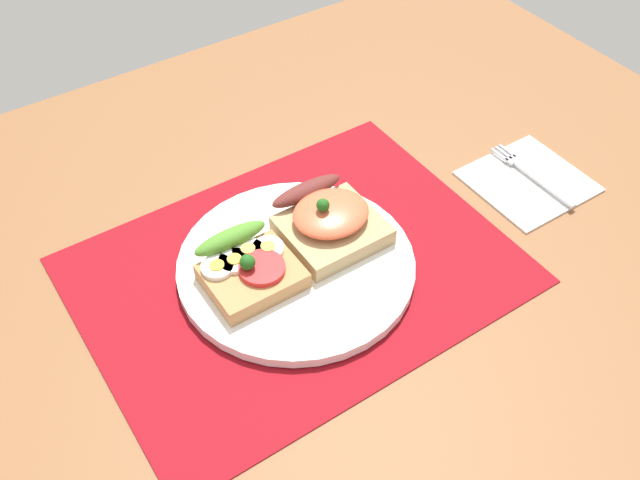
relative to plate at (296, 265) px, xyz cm
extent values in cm
cube|color=brown|center=(0.00, 0.00, -2.47)|extent=(120.00, 90.00, 3.20)
cube|color=maroon|center=(0.00, 0.00, -0.72)|extent=(43.91, 33.13, 0.30)
cylinder|color=white|center=(0.00, 0.00, 0.00)|extent=(24.84, 24.84, 1.15)
cube|color=#B57F4C|center=(-5.16, 0.01, 1.52)|extent=(9.20, 7.65, 1.89)
cylinder|color=red|center=(-4.30, -0.58, 2.77)|extent=(4.69, 4.69, 0.60)
ellipsoid|color=#4A8528|center=(-5.16, 4.24, 3.37)|extent=(8.10, 2.20, 1.80)
sphere|color=#1E5919|center=(-5.54, 0.01, 3.87)|extent=(1.60, 1.60, 1.60)
cylinder|color=white|center=(-7.92, 2.03, 2.72)|extent=(3.28, 3.28, 0.50)
cylinder|color=yellow|center=(-7.92, 2.03, 3.05)|extent=(1.48, 1.48, 0.16)
cylinder|color=white|center=(-6.08, 1.79, 2.72)|extent=(3.28, 3.28, 0.50)
cylinder|color=yellow|center=(-6.08, 1.79, 3.05)|extent=(1.48, 1.48, 0.16)
cylinder|color=white|center=(-4.24, 2.28, 2.72)|extent=(3.28, 3.28, 0.50)
cylinder|color=yellow|center=(-4.24, 2.28, 3.05)|extent=(1.48, 1.48, 0.16)
cylinder|color=white|center=(-2.40, 1.43, 2.72)|extent=(3.28, 3.28, 0.50)
cylinder|color=yellow|center=(-2.40, 1.43, 3.05)|extent=(1.48, 1.48, 0.16)
cube|color=tan|center=(5.16, 0.89, 1.56)|extent=(10.15, 9.18, 1.98)
ellipsoid|color=#E7613D|center=(5.34, 1.46, 3.52)|extent=(8.32, 7.34, 1.94)
ellipsoid|color=maroon|center=(5.16, 5.88, 3.45)|extent=(8.63, 2.20, 1.80)
sphere|color=#1E5919|center=(4.36, 1.49, 5.19)|extent=(1.40, 1.40, 1.40)
cube|color=white|center=(30.44, -3.41, -0.57)|extent=(12.89, 12.36, 0.60)
cube|color=#B7B7BC|center=(31.10, -5.25, -0.11)|extent=(0.80, 9.20, 0.32)
cube|color=#B7B7BC|center=(31.10, -0.45, -0.11)|extent=(1.50, 1.20, 0.32)
cube|color=#B7B7BC|center=(30.45, 1.55, -0.11)|extent=(0.32, 2.80, 0.32)
cube|color=#B7B7BC|center=(31.10, 1.55, -0.11)|extent=(0.32, 2.80, 0.32)
cube|color=#B7B7BC|center=(31.75, 1.55, -0.11)|extent=(0.32, 2.80, 0.32)
camera|label=1|loc=(-25.90, -43.29, 55.98)|focal=40.47mm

